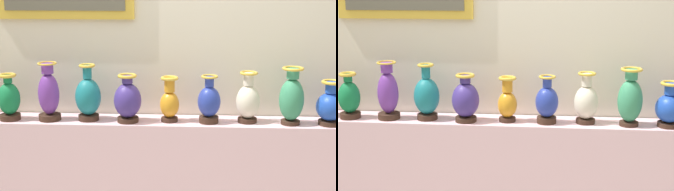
{
  "view_description": "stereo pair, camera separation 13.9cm",
  "coord_description": "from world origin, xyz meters",
  "views": [
    {
      "loc": [
        0.19,
        -3.43,
        2.0
      ],
      "look_at": [
        0.0,
        0.0,
        1.19
      ],
      "focal_mm": 54.58,
      "sensor_mm": 36.0,
      "label": 1
    },
    {
      "loc": [
        0.33,
        -3.42,
        2.0
      ],
      "look_at": [
        0.0,
        0.0,
        1.19
      ],
      "focal_mm": 54.58,
      "sensor_mm": 36.0,
      "label": 2
    }
  ],
  "objects": [
    {
      "name": "vase_violet",
      "position": [
        -0.83,
        -0.03,
        1.2
      ],
      "size": [
        0.15,
        0.15,
        0.41
      ],
      "color": "#382319",
      "rests_on": "display_shelf"
    },
    {
      "name": "vase_jade",
      "position": [
        0.84,
        -0.05,
        1.2
      ],
      "size": [
        0.17,
        0.17,
        0.39
      ],
      "color": "#382319",
      "rests_on": "display_shelf"
    },
    {
      "name": "display_shelf",
      "position": [
        0.0,
        0.0,
        0.51
      ],
      "size": [
        3.17,
        0.3,
        1.01
      ],
      "primitive_type": "cube",
      "color": "beige",
      "rests_on": "ground_plane"
    },
    {
      "name": "vase_teal",
      "position": [
        -0.55,
        -0.02,
        1.18
      ],
      "size": [
        0.18,
        0.18,
        0.4
      ],
      "color": "#382319",
      "rests_on": "display_shelf"
    },
    {
      "name": "back_wall",
      "position": [
        -0.01,
        0.21,
        1.33
      ],
      "size": [
        4.84,
        0.14,
        2.63
      ],
      "color": "beige",
      "rests_on": "ground_plane"
    },
    {
      "name": "vase_sapphire",
      "position": [
        1.1,
        -0.05,
        1.15
      ],
      "size": [
        0.19,
        0.19,
        0.31
      ],
      "color": "#382319",
      "rests_on": "display_shelf"
    },
    {
      "name": "vase_amber",
      "position": [
        0.01,
        -0.03,
        1.15
      ],
      "size": [
        0.13,
        0.13,
        0.32
      ],
      "color": "#382319",
      "rests_on": "display_shelf"
    },
    {
      "name": "vase_ivory",
      "position": [
        0.55,
        -0.02,
        1.17
      ],
      "size": [
        0.16,
        0.16,
        0.35
      ],
      "color": "#382319",
      "rests_on": "display_shelf"
    },
    {
      "name": "vase_indigo",
      "position": [
        -0.27,
        -0.05,
        1.17
      ],
      "size": [
        0.19,
        0.19,
        0.34
      ],
      "color": "#382319",
      "rests_on": "display_shelf"
    },
    {
      "name": "vase_emerald",
      "position": [
        -1.11,
        -0.05,
        1.16
      ],
      "size": [
        0.15,
        0.15,
        0.33
      ],
      "color": "#382319",
      "rests_on": "display_shelf"
    },
    {
      "name": "vase_cobalt",
      "position": [
        0.28,
        -0.04,
        1.16
      ],
      "size": [
        0.16,
        0.16,
        0.33
      ],
      "color": "#382319",
      "rests_on": "display_shelf"
    }
  ]
}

